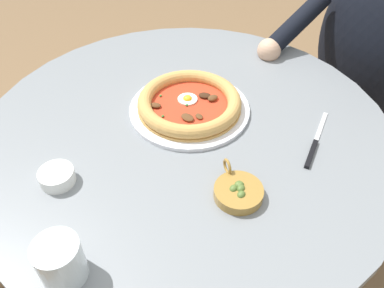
# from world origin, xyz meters

# --- Properties ---
(ground_plane) EXTENTS (6.00, 6.00, 0.02)m
(ground_plane) POSITION_xyz_m (0.00, 0.00, -0.01)
(ground_plane) COLOR brown
(dining_table) EXTENTS (0.99, 0.99, 0.72)m
(dining_table) POSITION_xyz_m (0.00, 0.00, 0.60)
(dining_table) COLOR gray
(dining_table) RESTS_ON ground
(pizza_on_plate) EXTENTS (0.30, 0.30, 0.04)m
(pizza_on_plate) POSITION_xyz_m (0.06, 0.03, 0.74)
(pizza_on_plate) COLOR white
(pizza_on_plate) RESTS_ON dining_table
(water_glass) EXTENTS (0.08, 0.08, 0.08)m
(water_glass) POSITION_xyz_m (-0.42, -0.05, 0.75)
(water_glass) COLOR silver
(water_glass) RESTS_ON dining_table
(steak_knife) EXTENTS (0.20, 0.05, 0.01)m
(steak_knife) POSITION_xyz_m (0.11, -0.28, 0.72)
(steak_knife) COLOR silver
(steak_knife) RESTS_ON dining_table
(ramekin_capers) EXTENTS (0.07, 0.07, 0.03)m
(ramekin_capers) POSITION_xyz_m (-0.29, 0.12, 0.73)
(ramekin_capers) COLOR white
(ramekin_capers) RESTS_ON dining_table
(olive_pan) EXTENTS (0.10, 0.11, 0.05)m
(olive_pan) POSITION_xyz_m (-0.11, -0.21, 0.73)
(olive_pan) COLOR olive
(olive_pan) RESTS_ON dining_table
(diner_person) EXTENTS (0.47, 0.50, 1.17)m
(diner_person) POSITION_xyz_m (0.63, -0.26, 0.53)
(diner_person) COLOR #282833
(diner_person) RESTS_ON ground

